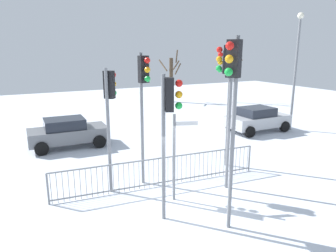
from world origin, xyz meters
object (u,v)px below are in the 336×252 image
at_px(traffic_light_mid_right, 233,94).
at_px(street_lamp, 296,60).
at_px(car_silver_mid, 257,119).
at_px(bare_tree_centre, 171,78).
at_px(traffic_light_mid_left, 226,82).
at_px(traffic_light_foreground_left, 110,102).
at_px(traffic_light_foreground_right, 143,90).
at_px(direction_sign_post, 176,153).
at_px(traffic_light_rear_left, 227,84).
at_px(bare_tree_left, 231,76).
at_px(traffic_light_rear_right, 169,116).
at_px(car_grey_near, 67,132).

xyz_separation_m(traffic_light_mid_right, street_lamp, (10.28, 7.09, 0.42)).
relative_size(car_silver_mid, bare_tree_centre, 0.80).
bearing_deg(traffic_light_mid_left, traffic_light_foreground_left, 112.26).
relative_size(traffic_light_foreground_left, traffic_light_foreground_right, 0.90).
xyz_separation_m(traffic_light_foreground_right, direction_sign_post, (0.43, -1.57, -1.83)).
xyz_separation_m(traffic_light_mid_left, car_silver_mid, (5.29, 3.71, -2.79)).
distance_m(traffic_light_rear_left, bare_tree_left, 18.94).
height_order(traffic_light_mid_left, traffic_light_foreground_right, traffic_light_mid_left).
bearing_deg(traffic_light_mid_left, traffic_light_foreground_right, 114.02).
relative_size(traffic_light_rear_left, traffic_light_mid_left, 1.04).
xyz_separation_m(direction_sign_post, bare_tree_centre, (9.04, 17.52, 0.64)).
distance_m(traffic_light_mid_right, bare_tree_centre, 21.57).
distance_m(bare_tree_left, bare_tree_centre, 5.44).
bearing_deg(traffic_light_foreground_right, traffic_light_foreground_left, -11.94).
relative_size(traffic_light_rear_right, bare_tree_left, 0.85).
height_order(traffic_light_mid_right, traffic_light_mid_left, traffic_light_mid_right).
bearing_deg(bare_tree_left, street_lamp, -107.34).
distance_m(direction_sign_post, car_grey_near, 7.85).
height_order(traffic_light_foreground_right, car_silver_mid, traffic_light_foreground_right).
distance_m(traffic_light_rear_right, direction_sign_post, 1.90).
distance_m(traffic_light_rear_left, traffic_light_rear_right, 2.94).
height_order(traffic_light_rear_left, traffic_light_mid_right, traffic_light_mid_right).
bearing_deg(car_grey_near, traffic_light_rear_left, -59.81).
bearing_deg(direction_sign_post, traffic_light_rear_right, -108.62).
xyz_separation_m(car_silver_mid, street_lamp, (2.13, -0.61, 3.41)).
distance_m(traffic_light_foreground_left, traffic_light_foreground_right, 1.23).
height_order(traffic_light_rear_left, direction_sign_post, traffic_light_rear_left).
bearing_deg(direction_sign_post, traffic_light_mid_right, -60.31).
bearing_deg(traffic_light_rear_left, bare_tree_left, -0.47).
xyz_separation_m(street_lamp, bare_tree_centre, (-1.63, 12.62, -1.92)).
bearing_deg(traffic_light_rear_right, bare_tree_left, 161.39).
height_order(traffic_light_foreground_left, traffic_light_foreground_right, traffic_light_foreground_right).
xyz_separation_m(traffic_light_rear_right, direction_sign_post, (0.75, 0.95, -1.46)).
relative_size(direction_sign_post, street_lamp, 0.42).
distance_m(direction_sign_post, car_silver_mid, 10.20).
relative_size(traffic_light_mid_right, traffic_light_mid_left, 1.06).
distance_m(traffic_light_foreground_right, street_lamp, 11.61).
xyz_separation_m(traffic_light_mid_left, direction_sign_post, (-3.24, -1.81, -1.94)).
bearing_deg(traffic_light_mid_right, car_grey_near, -11.40).
distance_m(traffic_light_mid_right, bare_tree_left, 21.67).
relative_size(traffic_light_foreground_left, direction_sign_post, 1.48).
distance_m(traffic_light_mid_left, street_lamp, 8.06).
bearing_deg(car_grey_near, bare_tree_centre, 43.54).
bearing_deg(traffic_light_foreground_left, traffic_light_mid_right, -12.81).
relative_size(direction_sign_post, bare_tree_centre, 0.60).
bearing_deg(traffic_light_mid_right, traffic_light_rear_right, 16.90).
xyz_separation_m(traffic_light_rear_left, traffic_light_rear_right, (-2.68, -1.02, -0.61)).
xyz_separation_m(bare_tree_left, bare_tree_centre, (-4.72, 2.71, -0.18)).
bearing_deg(street_lamp, traffic_light_mid_left, -157.35).
relative_size(traffic_light_rear_left, direction_sign_post, 1.76).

